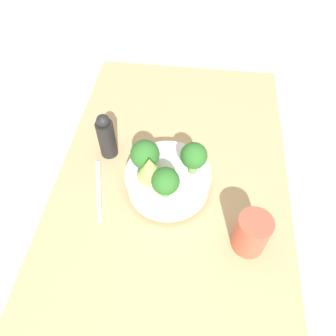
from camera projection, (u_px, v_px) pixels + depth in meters
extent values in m
plane|color=beige|center=(170.00, 205.00, 0.85)|extent=(6.00, 6.00, 0.00)
cube|color=tan|center=(170.00, 201.00, 0.84)|extent=(1.10, 0.61, 0.03)
cylinder|color=silver|center=(168.00, 187.00, 0.84)|extent=(0.09, 0.09, 0.01)
cylinder|color=silver|center=(168.00, 179.00, 0.81)|extent=(0.21, 0.21, 0.05)
cylinder|color=#609347|center=(193.00, 166.00, 0.78)|extent=(0.02, 0.02, 0.04)
sphere|color=#286023|center=(194.00, 156.00, 0.75)|extent=(0.06, 0.06, 0.06)
cylinder|color=#609347|center=(146.00, 164.00, 0.79)|extent=(0.03, 0.03, 0.03)
sphere|color=#286023|center=(145.00, 154.00, 0.76)|extent=(0.07, 0.07, 0.07)
cylinder|color=#609347|center=(166.00, 190.00, 0.75)|extent=(0.02, 0.02, 0.02)
sphere|color=#286023|center=(165.00, 181.00, 0.72)|extent=(0.06, 0.06, 0.06)
cylinder|color=#609347|center=(151.00, 180.00, 0.76)|extent=(0.02, 0.02, 0.03)
cone|color=#93B751|center=(150.00, 168.00, 0.72)|extent=(0.06, 0.06, 0.06)
cylinder|color=#C64C38|center=(252.00, 233.00, 0.71)|extent=(0.07, 0.07, 0.10)
cylinder|color=black|center=(107.00, 139.00, 0.87)|extent=(0.05, 0.05, 0.11)
sphere|color=black|center=(103.00, 121.00, 0.82)|extent=(0.03, 0.03, 0.03)
cube|color=silver|center=(99.00, 190.00, 0.84)|extent=(0.18, 0.06, 0.01)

